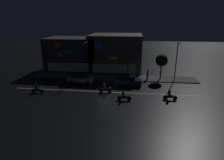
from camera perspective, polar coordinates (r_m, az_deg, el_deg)
name	(u,v)px	position (r m, az deg, el deg)	size (l,w,h in m)	color
ground_plane	(107,92)	(28.84, -1.53, -3.59)	(140.00, 140.00, 0.00)	black
lane_divider_stripe	(107,92)	(28.83, -1.53, -3.58)	(28.87, 0.16, 0.01)	beige
sidewalk_far	(113,77)	(35.76, 0.17, 0.83)	(30.39, 3.66, 0.14)	#4C4C4F
storefront_left_block	(73,54)	(42.24, -11.42, 7.75)	(10.66, 7.63, 6.77)	#383A3F
storefront_center_block	(116,52)	(41.08, 1.21, 8.28)	(10.62, 9.21, 7.43)	#56514C
streetlamp_west	(87,56)	(35.31, -7.37, 7.11)	(0.44, 1.64, 6.56)	#47494C
streetlamp_mid	(128,53)	(34.71, 4.84, 7.94)	(0.44, 1.64, 7.62)	#47494C
streetlamp_east	(177,58)	(34.62, 18.76, 6.22)	(0.44, 1.64, 6.70)	#47494C
pedestrian_on_sidewalk	(148,74)	(34.85, 10.58, 1.71)	(0.34, 0.34, 1.91)	gray
street_tree	(162,61)	(35.18, 14.58, 5.64)	(2.16, 2.16, 4.41)	#473323
parked_car_near_kerb	(128,80)	(31.56, 4.82, -0.06)	(4.30, 1.98, 1.67)	navy
parked_car_trailing	(80,78)	(33.10, -9.38, 0.62)	(4.30, 1.98, 1.67)	#9EA0A5
motorcycle_lead	(37,89)	(30.46, -21.43, -2.42)	(1.90, 0.60, 1.52)	black
motorcycle_following	(170,95)	(27.08, 16.91, -4.42)	(1.90, 0.60, 1.52)	black
motorcycle_opposite_lane	(124,96)	(25.81, 3.58, -4.76)	(1.90, 0.60, 1.52)	black
motorcycle_trailing_far	(105,88)	(28.45, -2.08, -2.53)	(1.90, 0.60, 1.52)	black
traffic_cone	(119,80)	(33.43, 1.97, -0.04)	(0.36, 0.36, 0.55)	orange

